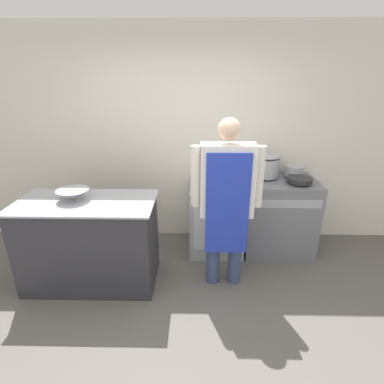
{
  "coord_description": "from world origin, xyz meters",
  "views": [
    {
      "loc": [
        0.19,
        -1.87,
        2.1
      ],
      "look_at": [
        0.14,
        1.04,
        0.97
      ],
      "focal_mm": 28.0,
      "sensor_mm": 36.0,
      "label": 1
    }
  ],
  "objects_px": {
    "stove": "(278,216)",
    "saute_pan": "(300,180)",
    "person_cook": "(227,195)",
    "mixing_bowl": "(73,195)",
    "fridge_unit": "(216,218)",
    "stock_pot": "(265,165)",
    "sauce_pot": "(294,171)"
  },
  "relations": [
    {
      "from": "stove",
      "to": "saute_pan",
      "type": "relative_size",
      "value": 3.35
    },
    {
      "from": "person_cook",
      "to": "mixing_bowl",
      "type": "bearing_deg",
      "value": 178.27
    },
    {
      "from": "fridge_unit",
      "to": "stock_pot",
      "type": "xyz_separation_m",
      "value": [
        0.58,
        0.1,
        0.67
      ]
    },
    {
      "from": "fridge_unit",
      "to": "stock_pot",
      "type": "relative_size",
      "value": 2.52
    },
    {
      "from": "person_cook",
      "to": "stock_pot",
      "type": "relative_size",
      "value": 5.19
    },
    {
      "from": "stove",
      "to": "person_cook",
      "type": "height_order",
      "value": "person_cook"
    },
    {
      "from": "person_cook",
      "to": "sauce_pot",
      "type": "xyz_separation_m",
      "value": [
        0.89,
        0.8,
        0.01
      ]
    },
    {
      "from": "fridge_unit",
      "to": "saute_pan",
      "type": "distance_m",
      "value": 1.1
    },
    {
      "from": "stove",
      "to": "person_cook",
      "type": "distance_m",
      "value": 1.13
    },
    {
      "from": "stove",
      "to": "mixing_bowl",
      "type": "bearing_deg",
      "value": -164.23
    },
    {
      "from": "person_cook",
      "to": "mixing_bowl",
      "type": "xyz_separation_m",
      "value": [
        -1.53,
        0.05,
        -0.03
      ]
    },
    {
      "from": "stove",
      "to": "fridge_unit",
      "type": "distance_m",
      "value": 0.77
    },
    {
      "from": "person_cook",
      "to": "mixing_bowl",
      "type": "height_order",
      "value": "person_cook"
    },
    {
      "from": "stove",
      "to": "saute_pan",
      "type": "distance_m",
      "value": 0.55
    },
    {
      "from": "mixing_bowl",
      "to": "saute_pan",
      "type": "xyz_separation_m",
      "value": [
        2.42,
        0.53,
        -0.0
      ]
    },
    {
      "from": "mixing_bowl",
      "to": "stock_pot",
      "type": "height_order",
      "value": "stock_pot"
    },
    {
      "from": "person_cook",
      "to": "stock_pot",
      "type": "bearing_deg",
      "value": 56.17
    },
    {
      "from": "fridge_unit",
      "to": "mixing_bowl",
      "type": "bearing_deg",
      "value": -156.41
    },
    {
      "from": "stove",
      "to": "stock_pot",
      "type": "height_order",
      "value": "stock_pot"
    },
    {
      "from": "fridge_unit",
      "to": "stove",
      "type": "bearing_deg",
      "value": -0.84
    },
    {
      "from": "saute_pan",
      "to": "sauce_pot",
      "type": "distance_m",
      "value": 0.23
    },
    {
      "from": "stove",
      "to": "saute_pan",
      "type": "bearing_deg",
      "value": -33.34
    },
    {
      "from": "saute_pan",
      "to": "fridge_unit",
      "type": "bearing_deg",
      "value": 172.6
    },
    {
      "from": "saute_pan",
      "to": "sauce_pot",
      "type": "xyz_separation_m",
      "value": [
        0.0,
        0.22,
        0.04
      ]
    },
    {
      "from": "stock_pot",
      "to": "saute_pan",
      "type": "xyz_separation_m",
      "value": [
        0.36,
        -0.22,
        -0.11
      ]
    },
    {
      "from": "stock_pot",
      "to": "sauce_pot",
      "type": "xyz_separation_m",
      "value": [
        0.36,
        0.0,
        -0.08
      ]
    },
    {
      "from": "fridge_unit",
      "to": "stock_pot",
      "type": "distance_m",
      "value": 0.89
    },
    {
      "from": "stove",
      "to": "stock_pot",
      "type": "distance_m",
      "value": 0.66
    },
    {
      "from": "stock_pot",
      "to": "saute_pan",
      "type": "relative_size",
      "value": 1.19
    },
    {
      "from": "person_cook",
      "to": "stock_pot",
      "type": "height_order",
      "value": "person_cook"
    },
    {
      "from": "mixing_bowl",
      "to": "stock_pot",
      "type": "distance_m",
      "value": 2.2
    },
    {
      "from": "fridge_unit",
      "to": "saute_pan",
      "type": "height_order",
      "value": "saute_pan"
    }
  ]
}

